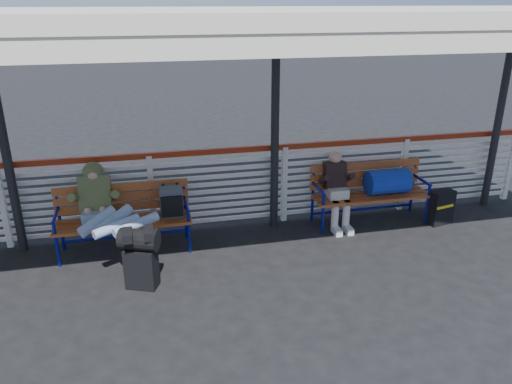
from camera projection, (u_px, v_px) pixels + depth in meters
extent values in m
plane|color=black|center=(162.00, 303.00, 5.74)|extent=(60.00, 60.00, 0.00)
cube|color=silver|center=(152.00, 195.00, 7.25)|extent=(12.00, 0.04, 1.04)
cube|color=maroon|center=(149.00, 156.00, 7.03)|extent=(12.00, 0.06, 0.08)
cube|color=silver|center=(509.00, 166.00, 8.51)|extent=(0.08, 0.08, 1.20)
cube|color=silver|center=(138.00, 17.00, 5.44)|extent=(12.60, 3.60, 0.16)
cube|color=silver|center=(142.00, 42.00, 3.90)|extent=(12.60, 0.06, 0.30)
cylinder|color=black|center=(5.00, 146.00, 6.40)|extent=(0.12, 0.12, 3.00)
cylinder|color=black|center=(275.00, 130.00, 7.16)|extent=(0.12, 0.12, 3.00)
cylinder|color=black|center=(499.00, 117.00, 7.94)|extent=(0.12, 0.12, 3.00)
cube|color=black|center=(141.00, 268.00, 5.97)|extent=(0.42, 0.34, 0.50)
cylinder|color=black|center=(139.00, 240.00, 5.84)|extent=(0.52, 0.41, 0.26)
cube|color=#A2511F|center=(124.00, 222.00, 6.72)|extent=(1.80, 0.50, 0.04)
cube|color=#A2511F|center=(122.00, 197.00, 6.86)|extent=(1.80, 0.10, 0.40)
cylinder|color=#0D1391|center=(58.00, 251.00, 6.44)|extent=(0.04, 0.04, 0.45)
cylinder|color=#0D1391|center=(189.00, 237.00, 6.80)|extent=(0.04, 0.04, 0.45)
cylinder|color=#0D1391|center=(60.00, 220.00, 6.79)|extent=(0.04, 0.04, 0.90)
cylinder|color=#0D1391|center=(185.00, 209.00, 7.15)|extent=(0.04, 0.04, 0.90)
cube|color=#505258|center=(171.00, 202.00, 6.79)|extent=(0.31, 0.19, 0.43)
cube|color=#A2511F|center=(371.00, 196.00, 7.62)|extent=(1.80, 0.50, 0.04)
cube|color=#A2511F|center=(365.00, 174.00, 7.76)|extent=(1.80, 0.10, 0.40)
cylinder|color=#0D1391|center=(323.00, 220.00, 7.34)|extent=(0.04, 0.04, 0.45)
cylinder|color=#0D1391|center=(427.00, 210.00, 7.70)|extent=(0.04, 0.04, 0.45)
cylinder|color=#0D1391|center=(313.00, 194.00, 7.69)|extent=(0.04, 0.04, 0.90)
cylinder|color=#0D1391|center=(413.00, 186.00, 8.05)|extent=(0.04, 0.04, 0.90)
cylinder|color=#102395|center=(388.00, 182.00, 7.60)|extent=(0.65, 0.38, 0.38)
cube|color=#96AFCA|center=(96.00, 217.00, 6.66)|extent=(0.36, 0.26, 0.18)
cube|color=#525A2F|center=(95.00, 194.00, 6.75)|extent=(0.42, 0.38, 0.53)
sphere|color=#525A2F|center=(93.00, 172.00, 6.74)|extent=(0.28, 0.28, 0.28)
sphere|color=tan|center=(93.00, 174.00, 6.71)|extent=(0.21, 0.21, 0.21)
cube|color=black|center=(127.00, 235.00, 5.72)|extent=(0.11, 0.27, 0.10)
cube|color=black|center=(149.00, 233.00, 5.77)|extent=(0.11, 0.27, 0.10)
cube|color=beige|center=(337.00, 193.00, 7.50)|extent=(0.30, 0.24, 0.16)
cube|color=black|center=(335.00, 175.00, 7.54)|extent=(0.32, 0.23, 0.42)
sphere|color=tan|center=(335.00, 157.00, 7.46)|extent=(0.19, 0.19, 0.19)
cylinder|color=beige|center=(335.00, 216.00, 7.43)|extent=(0.11, 0.11, 0.46)
cylinder|color=beige|center=(346.00, 215.00, 7.46)|extent=(0.11, 0.11, 0.46)
cube|color=silver|center=(337.00, 231.00, 7.40)|extent=(0.10, 0.24, 0.10)
cube|color=silver|center=(348.00, 229.00, 7.44)|extent=(0.10, 0.24, 0.10)
cube|color=black|center=(440.00, 207.00, 7.68)|extent=(0.42, 0.29, 0.53)
cube|color=yellow|center=(445.00, 207.00, 7.56)|extent=(0.32, 0.09, 0.04)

